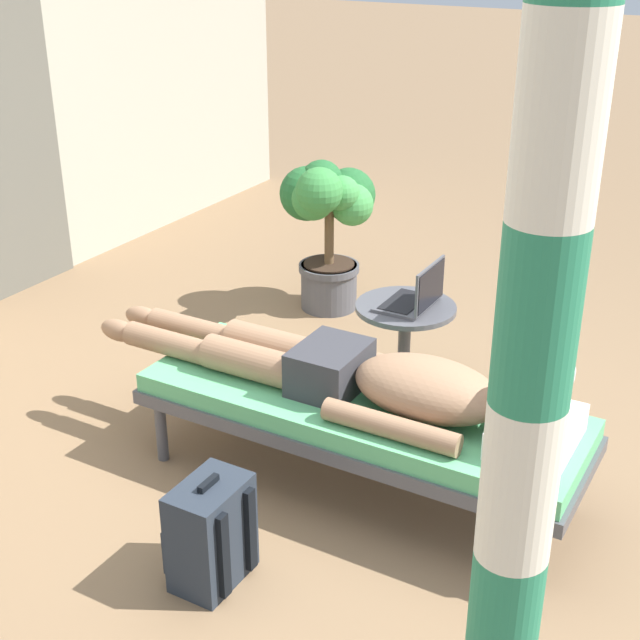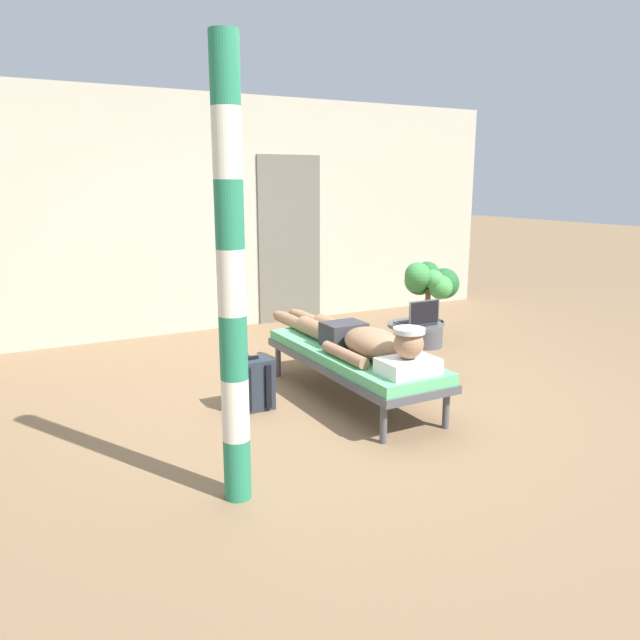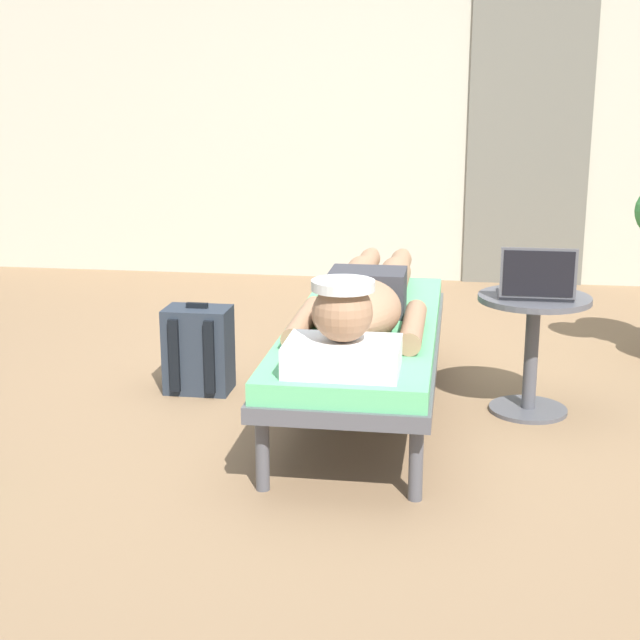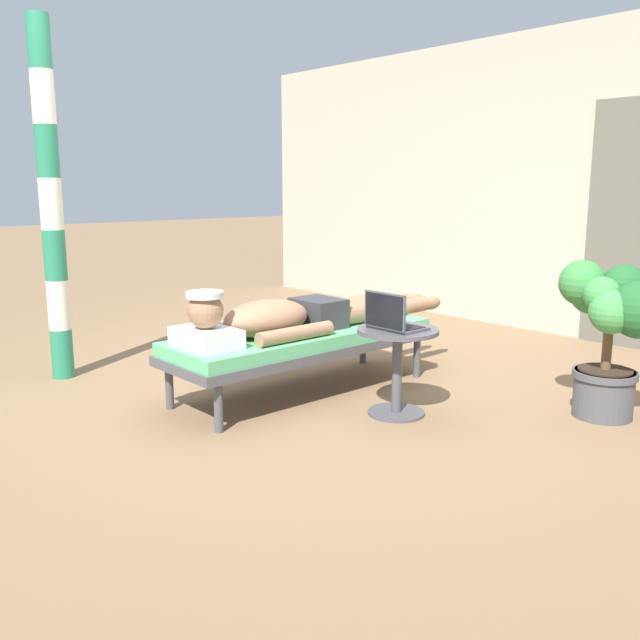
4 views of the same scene
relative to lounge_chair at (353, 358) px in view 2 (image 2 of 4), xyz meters
name	(u,v)px [view 2 (image 2 of 4)]	position (x,y,z in m)	size (l,w,h in m)	color
ground_plane	(348,400)	(-0.05, -0.01, -0.35)	(40.00, 40.00, 0.00)	#846647
house_wall_back	(221,214)	(0.00, 2.97, 1.00)	(7.60, 0.20, 2.70)	#B2AD99
house_door_panel	(290,240)	(0.85, 2.86, 0.67)	(0.84, 0.03, 2.04)	#625F54
lounge_chair	(353,358)	(0.00, 0.00, 0.00)	(0.64, 1.87, 0.42)	#4C4C51
person_reclining	(357,339)	(0.00, -0.06, 0.17)	(0.53, 2.17, 0.33)	white
side_table	(415,342)	(0.72, 0.13, 0.01)	(0.48, 0.48, 0.52)	#4C4C51
laptop	(419,318)	(0.72, 0.08, 0.24)	(0.31, 0.24, 0.23)	#4C4C51
backpack	(252,385)	(-0.79, 0.19, -0.15)	(0.30, 0.26, 0.42)	#262D38
potted_plant	(428,291)	(1.57, 1.02, 0.25)	(0.64, 0.56, 0.92)	#4C4C51
porch_post	(231,283)	(-1.40, -1.05, 0.87)	(0.15, 0.15, 2.44)	#267F59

